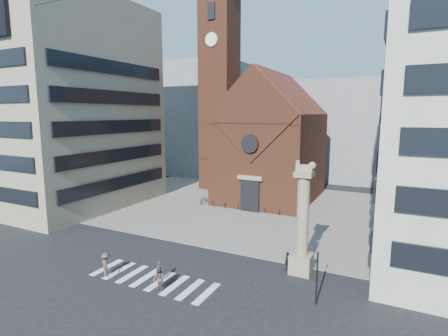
% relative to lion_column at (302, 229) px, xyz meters
% --- Properties ---
extents(ground, '(120.00, 120.00, 0.00)m').
position_rel_lion_column_xyz_m(ground, '(-10.01, -3.00, -3.46)').
color(ground, black).
rests_on(ground, ground).
extents(piazza, '(46.00, 30.00, 0.05)m').
position_rel_lion_column_xyz_m(piazza, '(-10.01, 16.00, -3.43)').
color(piazza, gray).
rests_on(piazza, ground).
extents(zebra_crossing, '(10.20, 3.20, 0.01)m').
position_rel_lion_column_xyz_m(zebra_crossing, '(-9.46, -6.00, -3.45)').
color(zebra_crossing, white).
rests_on(zebra_crossing, ground).
extents(church, '(12.00, 16.65, 18.00)m').
position_rel_lion_column_xyz_m(church, '(-10.01, 22.04, 4.53)').
color(church, brown).
rests_on(church, ground).
extents(campanile, '(5.50, 5.50, 31.20)m').
position_rel_lion_column_xyz_m(campanile, '(-20.01, 25.00, 12.28)').
color(campanile, brown).
rests_on(campanile, ground).
extents(building_left, '(18.00, 20.00, 26.00)m').
position_rel_lion_column_xyz_m(building_left, '(-34.01, 7.00, 9.54)').
color(building_left, gray).
rests_on(building_left, ground).
extents(bg_block_left, '(16.00, 14.00, 22.00)m').
position_rel_lion_column_xyz_m(bg_block_left, '(-30.01, 37.00, 7.54)').
color(bg_block_left, gray).
rests_on(bg_block_left, ground).
extents(bg_block_mid, '(14.00, 12.00, 18.00)m').
position_rel_lion_column_xyz_m(bg_block_mid, '(-4.01, 42.00, 5.54)').
color(bg_block_mid, gray).
rests_on(bg_block_mid, ground).
extents(bg_block_right, '(16.00, 14.00, 24.00)m').
position_rel_lion_column_xyz_m(bg_block_right, '(11.99, 39.00, 8.54)').
color(bg_block_right, gray).
rests_on(bg_block_right, ground).
extents(lion_column, '(1.63, 1.60, 8.68)m').
position_rel_lion_column_xyz_m(lion_column, '(0.00, 0.00, 0.00)').
color(lion_column, gray).
rests_on(lion_column, ground).
extents(traffic_light, '(0.13, 0.16, 4.30)m').
position_rel_lion_column_xyz_m(traffic_light, '(1.99, -4.00, -1.17)').
color(traffic_light, black).
rests_on(traffic_light, ground).
extents(pedestrian_0, '(0.66, 0.64, 1.52)m').
position_rel_lion_column_xyz_m(pedestrian_0, '(-8.83, -5.97, -2.69)').
color(pedestrian_0, '#333246').
rests_on(pedestrian_0, ground).
extents(pedestrian_1, '(1.08, 1.00, 1.79)m').
position_rel_lion_column_xyz_m(pedestrian_1, '(-7.99, -7.20, -2.56)').
color(pedestrian_1, '#5A4D48').
rests_on(pedestrian_1, ground).
extents(pedestrian_2, '(0.44, 0.96, 1.60)m').
position_rel_lion_column_xyz_m(pedestrian_2, '(-1.01, -0.30, -2.66)').
color(pedestrian_2, '#23252B').
rests_on(pedestrian_2, ground).
extents(pedestrian_3, '(1.34, 1.10, 1.81)m').
position_rel_lion_column_xyz_m(pedestrian_3, '(-12.94, -7.11, -2.55)').
color(pedestrian_3, '#4B3932').
rests_on(pedestrian_3, ground).
extents(scooter_0, '(0.73, 1.98, 1.03)m').
position_rel_lion_column_xyz_m(scooter_0, '(-17.03, 14.63, -2.89)').
color(scooter_0, black).
rests_on(scooter_0, piazza).
extents(scooter_1, '(0.58, 1.91, 1.14)m').
position_rel_lion_column_xyz_m(scooter_1, '(-15.22, 14.63, -2.84)').
color(scooter_1, black).
rests_on(scooter_1, piazza).
extents(scooter_2, '(0.73, 1.98, 1.03)m').
position_rel_lion_column_xyz_m(scooter_2, '(-13.40, 14.63, -2.89)').
color(scooter_2, black).
rests_on(scooter_2, piazza).
extents(scooter_3, '(0.58, 1.91, 1.14)m').
position_rel_lion_column_xyz_m(scooter_3, '(-11.59, 14.63, -2.84)').
color(scooter_3, black).
rests_on(scooter_3, piazza).
extents(scooter_4, '(0.73, 1.98, 1.03)m').
position_rel_lion_column_xyz_m(scooter_4, '(-9.78, 14.63, -2.89)').
color(scooter_4, black).
rests_on(scooter_4, piazza).
extents(scooter_5, '(0.58, 1.91, 1.14)m').
position_rel_lion_column_xyz_m(scooter_5, '(-7.97, 14.63, -2.84)').
color(scooter_5, black).
rests_on(scooter_5, piazza).
extents(scooter_6, '(0.73, 1.98, 1.03)m').
position_rel_lion_column_xyz_m(scooter_6, '(-6.15, 14.63, -2.89)').
color(scooter_6, black).
rests_on(scooter_6, piazza).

